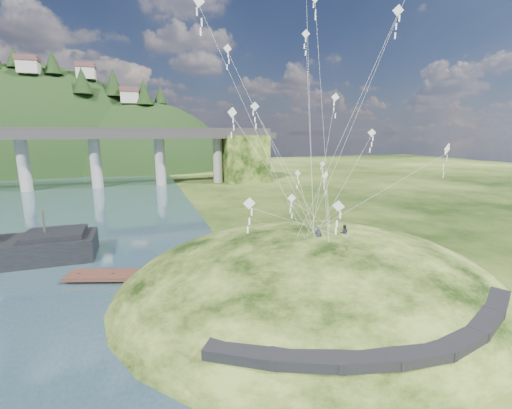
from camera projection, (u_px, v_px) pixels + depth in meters
name	position (u px, v px, depth m)	size (l,w,h in m)	color
ground	(232.00, 310.00, 26.67)	(320.00, 320.00, 0.00)	black
grass_hill	(311.00, 301.00, 31.34)	(36.00, 32.00, 13.00)	black
footpath	(401.00, 338.00, 19.55)	(22.29, 5.84, 0.83)	black
bridge	(49.00, 150.00, 81.34)	(160.00, 11.00, 15.00)	#2D2B2B
far_ridge	(36.00, 191.00, 127.78)	(153.00, 70.00, 94.50)	black
wooden_dock	(147.00, 275.00, 32.22)	(14.82, 6.71, 1.06)	#3C2018
kite_flyers	(335.00, 225.00, 29.56)	(3.58, 1.08, 1.72)	#282C35
kite_swarm	(311.00, 109.00, 28.83)	(19.93, 17.76, 20.50)	white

